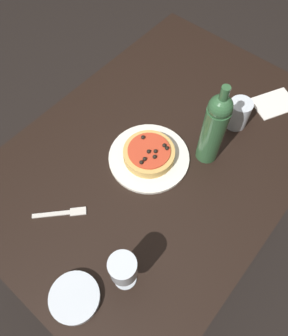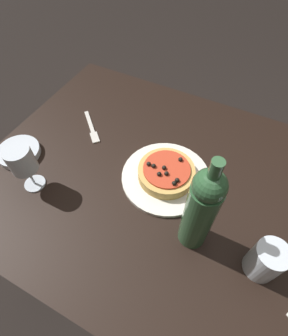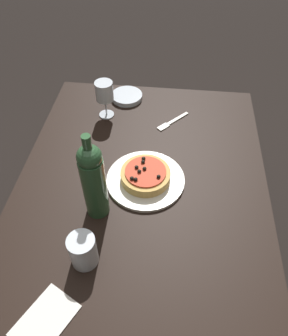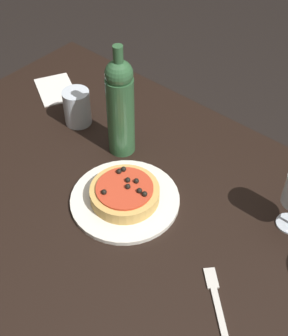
{
  "view_description": "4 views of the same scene",
  "coord_description": "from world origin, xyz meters",
  "px_view_note": "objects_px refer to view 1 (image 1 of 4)",
  "views": [
    {
      "loc": [
        -0.53,
        -0.36,
        1.74
      ],
      "look_at": [
        -0.1,
        -0.01,
        0.79
      ],
      "focal_mm": 35.0,
      "sensor_mm": 36.0,
      "label": 1
    },
    {
      "loc": [
        0.1,
        -0.44,
        1.46
      ],
      "look_at": [
        -0.1,
        -0.04,
        0.85
      ],
      "focal_mm": 28.0,
      "sensor_mm": 36.0,
      "label": 2
    },
    {
      "loc": [
        0.7,
        0.09,
        1.67
      ],
      "look_at": [
        -0.07,
        0.01,
        0.82
      ],
      "focal_mm": 35.0,
      "sensor_mm": 36.0,
      "label": 3
    },
    {
      "loc": [
        -0.61,
        0.58,
        1.67
      ],
      "look_at": [
        -0.08,
        -0.03,
        0.87
      ],
      "focal_mm": 50.0,
      "sensor_mm": 36.0,
      "label": 4
    }
  ],
  "objects_px": {
    "wine_bottle": "(214,128)",
    "fork": "(63,213)",
    "pizza": "(149,153)",
    "dining_table": "(160,164)",
    "water_cup": "(238,114)",
    "wine_glass": "(123,269)",
    "dinner_plate": "(149,157)",
    "side_bowl": "(75,298)"
  },
  "relations": [
    {
      "from": "wine_bottle",
      "to": "side_bowl",
      "type": "distance_m",
      "value": 0.64
    },
    {
      "from": "fork",
      "to": "wine_glass",
      "type": "bearing_deg",
      "value": -51.17
    },
    {
      "from": "dining_table",
      "to": "water_cup",
      "type": "distance_m",
      "value": 0.34
    },
    {
      "from": "dinner_plate",
      "to": "water_cup",
      "type": "bearing_deg",
      "value": -24.15
    },
    {
      "from": "dining_table",
      "to": "water_cup",
      "type": "xyz_separation_m",
      "value": [
        0.27,
        -0.13,
        0.15
      ]
    },
    {
      "from": "pizza",
      "to": "water_cup",
      "type": "distance_m",
      "value": 0.36
    },
    {
      "from": "wine_glass",
      "to": "dining_table",
      "type": "bearing_deg",
      "value": 25.45
    },
    {
      "from": "dinner_plate",
      "to": "side_bowl",
      "type": "xyz_separation_m",
      "value": [
        -0.49,
        -0.14,
        0.01
      ]
    },
    {
      "from": "pizza",
      "to": "fork",
      "type": "bearing_deg",
      "value": 167.07
    },
    {
      "from": "side_bowl",
      "to": "fork",
      "type": "xyz_separation_m",
      "value": [
        0.15,
        0.21,
        -0.01
      ]
    },
    {
      "from": "fork",
      "to": "water_cup",
      "type": "bearing_deg",
      "value": 24.59
    },
    {
      "from": "pizza",
      "to": "wine_glass",
      "type": "relative_size",
      "value": 1.08
    },
    {
      "from": "fork",
      "to": "wine_bottle",
      "type": "bearing_deg",
      "value": 18.45
    },
    {
      "from": "pizza",
      "to": "water_cup",
      "type": "height_order",
      "value": "water_cup"
    },
    {
      "from": "dining_table",
      "to": "pizza",
      "type": "xyz_separation_m",
      "value": [
        -0.05,
        0.01,
        0.13
      ]
    },
    {
      "from": "wine_bottle",
      "to": "fork",
      "type": "distance_m",
      "value": 0.55
    },
    {
      "from": "dining_table",
      "to": "dinner_plate",
      "type": "distance_m",
      "value": 0.12
    },
    {
      "from": "dining_table",
      "to": "wine_glass",
      "type": "height_order",
      "value": "wine_glass"
    },
    {
      "from": "pizza",
      "to": "fork",
      "type": "xyz_separation_m",
      "value": [
        -0.33,
        0.08,
        -0.03
      ]
    },
    {
      "from": "pizza",
      "to": "wine_bottle",
      "type": "distance_m",
      "value": 0.24
    },
    {
      "from": "pizza",
      "to": "water_cup",
      "type": "relative_size",
      "value": 1.6
    },
    {
      "from": "dinner_plate",
      "to": "wine_glass",
      "type": "height_order",
      "value": "wine_glass"
    },
    {
      "from": "dining_table",
      "to": "dinner_plate",
      "type": "xyz_separation_m",
      "value": [
        -0.05,
        0.01,
        0.1
      ]
    },
    {
      "from": "water_cup",
      "to": "side_bowl",
      "type": "relative_size",
      "value": 0.78
    },
    {
      "from": "fork",
      "to": "dining_table",
      "type": "bearing_deg",
      "value": 30.24
    },
    {
      "from": "pizza",
      "to": "dinner_plate",
      "type": "bearing_deg",
      "value": 95.23
    },
    {
      "from": "water_cup",
      "to": "side_bowl",
      "type": "height_order",
      "value": "water_cup"
    },
    {
      "from": "pizza",
      "to": "wine_glass",
      "type": "xyz_separation_m",
      "value": [
        -0.36,
        -0.21,
        0.09
      ]
    },
    {
      "from": "wine_bottle",
      "to": "fork",
      "type": "relative_size",
      "value": 2.4
    },
    {
      "from": "wine_glass",
      "to": "fork",
      "type": "xyz_separation_m",
      "value": [
        0.02,
        0.28,
        -0.12
      ]
    },
    {
      "from": "pizza",
      "to": "wine_bottle",
      "type": "bearing_deg",
      "value": -45.17
    },
    {
      "from": "side_bowl",
      "to": "dinner_plate",
      "type": "bearing_deg",
      "value": 15.74
    },
    {
      "from": "wine_glass",
      "to": "water_cup",
      "type": "bearing_deg",
      "value": 5.23
    },
    {
      "from": "wine_glass",
      "to": "wine_bottle",
      "type": "distance_m",
      "value": 0.5
    },
    {
      "from": "dining_table",
      "to": "wine_bottle",
      "type": "distance_m",
      "value": 0.29
    },
    {
      "from": "wine_glass",
      "to": "side_bowl",
      "type": "height_order",
      "value": "wine_glass"
    },
    {
      "from": "wine_bottle",
      "to": "fork",
      "type": "xyz_separation_m",
      "value": [
        -0.48,
        0.22,
        -0.15
      ]
    },
    {
      "from": "dining_table",
      "to": "wine_bottle",
      "type": "bearing_deg",
      "value": -55.83
    },
    {
      "from": "side_bowl",
      "to": "dining_table",
      "type": "bearing_deg",
      "value": 12.94
    },
    {
      "from": "water_cup",
      "to": "wine_glass",
      "type": "bearing_deg",
      "value": -174.77
    },
    {
      "from": "dining_table",
      "to": "wine_glass",
      "type": "bearing_deg",
      "value": -154.55
    },
    {
      "from": "dining_table",
      "to": "dinner_plate",
      "type": "relative_size",
      "value": 4.58
    }
  ]
}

